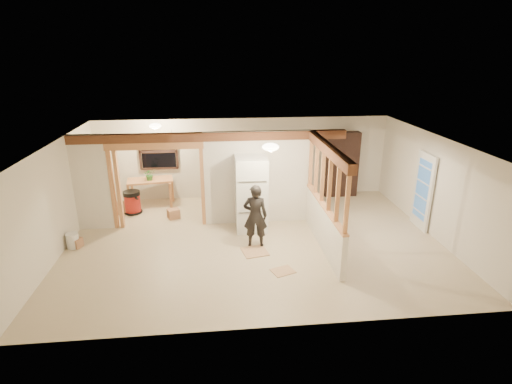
{
  "coord_description": "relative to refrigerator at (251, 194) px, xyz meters",
  "views": [
    {
      "loc": [
        -0.87,
        -8.8,
        4.46
      ],
      "look_at": [
        0.08,
        0.4,
        1.14
      ],
      "focal_mm": 28.0,
      "sensor_mm": 36.0,
      "label": 1
    }
  ],
  "objects": [
    {
      "name": "header_beam_right",
      "position": [
        1.61,
        -1.15,
        1.41
      ],
      "size": [
        0.18,
        3.3,
        0.22
      ],
      "primitive_type": "cube",
      "color": "brown",
      "rests_on": "ceiling"
    },
    {
      "name": "wall_back",
      "position": [
        0.01,
        2.5,
        0.28
      ],
      "size": [
        9.0,
        0.01,
        2.5
      ],
      "primitive_type": "cube",
      "color": "beige",
      "rests_on": "floor"
    },
    {
      "name": "woman",
      "position": [
        0.0,
        -0.99,
        -0.19
      ],
      "size": [
        0.61,
        0.44,
        1.55
      ],
      "primitive_type": "imported",
      "rotation": [
        0.0,
        0.0,
        3.01
      ],
      "color": "#2B2828",
      "rests_on": "floor"
    },
    {
      "name": "ceiling_dome_util",
      "position": [
        -2.49,
        1.55,
        1.51
      ],
      "size": [
        0.32,
        0.32,
        0.14
      ],
      "primitive_type": "ellipsoid",
      "color": "#FFEABF",
      "rests_on": "ceiling"
    },
    {
      "name": "bookshelf",
      "position": [
        3.08,
        2.26,
        0.06
      ],
      "size": [
        1.03,
        0.34,
        2.06
      ],
      "primitive_type": "cube",
      "color": "black",
      "rests_on": "floor"
    },
    {
      "name": "french_door",
      "position": [
        4.43,
        -0.35,
        0.03
      ],
      "size": [
        0.12,
        0.86,
        2.0
      ],
      "primitive_type": "cube",
      "color": "white",
      "rests_on": "floor"
    },
    {
      "name": "wall_left",
      "position": [
        -4.49,
        -0.75,
        0.28
      ],
      "size": [
        0.01,
        6.5,
        2.5
      ],
      "primitive_type": "cube",
      "color": "beige",
      "rests_on": "floor"
    },
    {
      "name": "box_util_b",
      "position": [
        -3.62,
        1.44,
        -0.82
      ],
      "size": [
        0.37,
        0.37,
        0.3
      ],
      "primitive_type": "cube",
      "rotation": [
        0.0,
        0.0,
        0.18
      ],
      "color": "#A97452",
      "rests_on": "floor"
    },
    {
      "name": "floor",
      "position": [
        0.01,
        -0.75,
        -0.97
      ],
      "size": [
        9.0,
        6.5,
        0.01
      ],
      "primitive_type": "cube",
      "color": "#C2AB90",
      "rests_on": "ground"
    },
    {
      "name": "partition_center",
      "position": [
        0.21,
        0.45,
        0.28
      ],
      "size": [
        2.8,
        0.12,
        2.5
      ],
      "primitive_type": "cube",
      "color": "silver",
      "rests_on": "floor"
    },
    {
      "name": "box_util_a",
      "position": [
        -2.1,
        0.91,
        -0.84
      ],
      "size": [
        0.39,
        0.37,
        0.27
      ],
      "primitive_type": "cube",
      "rotation": [
        0.0,
        0.0,
        0.41
      ],
      "color": "#A97452",
      "rests_on": "floor"
    },
    {
      "name": "wall_right",
      "position": [
        4.51,
        -0.75,
        0.28
      ],
      "size": [
        0.01,
        6.5,
        2.5
      ],
      "primitive_type": "cube",
      "color": "beige",
      "rests_on": "floor"
    },
    {
      "name": "refrigerator",
      "position": [
        0.0,
        0.0,
        0.0
      ],
      "size": [
        0.8,
        0.78,
        1.94
      ],
      "primitive_type": "cube",
      "color": "silver",
      "rests_on": "floor"
    },
    {
      "name": "floor_panel_near",
      "position": [
        -0.04,
        -1.3,
        -0.96
      ],
      "size": [
        0.66,
        0.66,
        0.02
      ],
      "primitive_type": "cube",
      "rotation": [
        0.0,
        0.0,
        0.21
      ],
      "color": "tan",
      "rests_on": "floor"
    },
    {
      "name": "work_table",
      "position": [
        -2.84,
        1.96,
        -0.56
      ],
      "size": [
        1.39,
        0.84,
        0.82
      ],
      "primitive_type": "cube",
      "rotation": [
        0.0,
        0.0,
        0.15
      ],
      "color": "tan",
      "rests_on": "floor"
    },
    {
      "name": "box_front",
      "position": [
        -4.27,
        -0.62,
        -0.86
      ],
      "size": [
        0.35,
        0.32,
        0.23
      ],
      "primitive_type": "cube",
      "rotation": [
        0.0,
        0.0,
        -0.41
      ],
      "color": "#A97452",
      "rests_on": "floor"
    },
    {
      "name": "stud_partition",
      "position": [
        1.61,
        -1.15,
        0.69
      ],
      "size": [
        0.14,
        3.2,
        1.32
      ],
      "primitive_type": "cube",
      "color": "tan",
      "rests_on": "pony_wall"
    },
    {
      "name": "wall_front",
      "position": [
        0.01,
        -4.0,
        0.28
      ],
      "size": [
        9.0,
        0.01,
        2.5
      ],
      "primitive_type": "cube",
      "color": "beige",
      "rests_on": "floor"
    },
    {
      "name": "doorway_frame",
      "position": [
        -2.39,
        0.45,
        0.13
      ],
      "size": [
        2.46,
        0.14,
        2.2
      ],
      "primitive_type": "cube",
      "color": "tan",
      "rests_on": "floor"
    },
    {
      "name": "window_back",
      "position": [
        -2.59,
        2.42,
        0.58
      ],
      "size": [
        1.12,
        0.1,
        1.1
      ],
      "primitive_type": "cube",
      "color": "black",
      "rests_on": "wall_back"
    },
    {
      "name": "ceiling",
      "position": [
        0.01,
        -0.75,
        1.53
      ],
      "size": [
        9.0,
        6.5,
        0.01
      ],
      "primitive_type": "cube",
      "color": "white"
    },
    {
      "name": "hanging_bulb",
      "position": [
        -1.99,
        0.85,
        1.21
      ],
      "size": [
        0.07,
        0.07,
        0.07
      ],
      "primitive_type": "ellipsoid",
      "color": "#FFD88C",
      "rests_on": "ceiling"
    },
    {
      "name": "pony_wall",
      "position": [
        1.61,
        -1.15,
        -0.47
      ],
      "size": [
        0.12,
        3.2,
        1.0
      ],
      "primitive_type": "cube",
      "color": "silver",
      "rests_on": "floor"
    },
    {
      "name": "ceiling_dome_main",
      "position": [
        0.31,
        -1.25,
        1.51
      ],
      "size": [
        0.36,
        0.36,
        0.16
      ],
      "primitive_type": "ellipsoid",
      "color": "#FFEABF",
      "rests_on": "ceiling"
    },
    {
      "name": "floor_panel_far",
      "position": [
        0.47,
        -2.23,
        -0.96
      ],
      "size": [
        0.56,
        0.51,
        0.01
      ],
      "primitive_type": "cube",
      "rotation": [
        0.0,
        0.0,
        0.36
      ],
      "color": "tan",
      "rests_on": "floor"
    },
    {
      "name": "partition_left_stub",
      "position": [
        -4.04,
        0.45,
        0.28
      ],
      "size": [
        0.9,
        0.12,
        2.5
      ],
      "primitive_type": "cube",
      "color": "silver",
      "rests_on": "floor"
    },
    {
      "name": "potted_plant",
      "position": [
        -2.82,
        1.89,
        0.03
      ],
      "size": [
        0.39,
        0.36,
        0.35
      ],
      "primitive_type": "imported",
      "rotation": [
        0.0,
        0.0,
        0.32
      ],
      "color": "#20521D",
      "rests_on": "work_table"
    },
    {
      "name": "header_beam_back",
      "position": [
        -0.99,
        0.45,
        1.41
      ],
      "size": [
        7.0,
        0.18,
        0.22
      ],
      "primitive_type": "cube",
      "color": "brown",
      "rests_on": "ceiling"
    },
    {
      "name": "shop_vac",
      "position": [
        -3.29,
        1.4,
        -0.63
      ],
      "size": [
        0.59,
        0.59,
        0.67
      ],
      "primitive_type": "cylinder",
      "rotation": [
        0.0,
        0.0,
        -0.15
      ],
      "color": "maroon",
      "rests_on": "floor"
    },
    {
      "name": "bucket",
      "position": [
        -4.32,
        -0.64,
        -0.79
      ],
      "size": [
        0.32,
        0.32,
        0.37
      ],
      "primitive_type": "cylinder",
      "rotation": [
        0.0,
        0.0,
        -0.12
      ],
      "color": "silver",
      "rests_on": "floor"
    }
  ]
}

